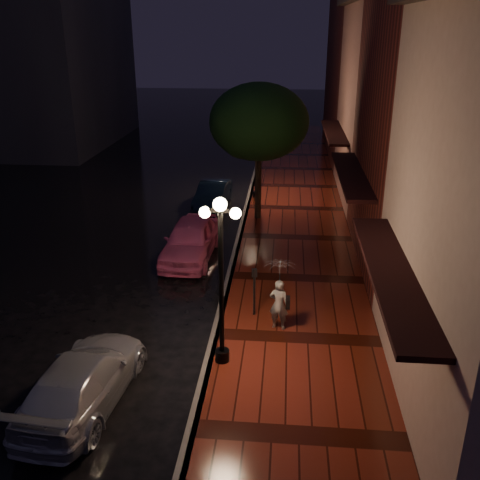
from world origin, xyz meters
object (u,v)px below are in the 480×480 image
at_px(silver_car, 83,380).
at_px(navy_car, 213,195).
at_px(streetlamp_far, 257,148).
at_px(streetlamp_near, 221,273).
at_px(street_tree, 259,124).
at_px(woman_with_umbrella, 280,284).
at_px(pink_car, 191,240).
at_px(parking_meter, 254,287).

bearing_deg(silver_car, navy_car, -88.36).
bearing_deg(navy_car, streetlamp_far, 36.62).
xyz_separation_m(streetlamp_near, street_tree, (0.26, 10.99, 1.64)).
bearing_deg(streetlamp_far, silver_car, -100.57).
distance_m(street_tree, woman_with_umbrella, 9.73).
relative_size(pink_car, woman_with_umbrella, 2.07).
bearing_deg(streetlamp_far, pink_car, -105.03).
bearing_deg(street_tree, navy_car, 142.43).
xyz_separation_m(silver_car, parking_meter, (3.58, 4.13, 0.41)).
distance_m(streetlamp_near, silver_car, 3.93).
bearing_deg(pink_car, woman_with_umbrella, -53.37).
bearing_deg(streetlamp_near, street_tree, 88.65).
distance_m(streetlamp_near, streetlamp_far, 14.00).
xyz_separation_m(street_tree, parking_meter, (0.39, -8.59, -3.21)).
height_order(streetlamp_far, parking_meter, streetlamp_far).
height_order(street_tree, silver_car, street_tree).
distance_m(pink_car, navy_car, 6.06).
bearing_deg(parking_meter, navy_car, 85.43).
distance_m(street_tree, navy_car, 4.61).
distance_m(pink_car, woman_with_umbrella, 6.02).
height_order(navy_car, silver_car, silver_car).
height_order(pink_car, parking_meter, parking_meter).
relative_size(pink_car, silver_car, 0.99).
xyz_separation_m(pink_car, parking_meter, (2.62, -4.25, 0.31)).
bearing_deg(pink_car, parking_meter, -55.86).
bearing_deg(street_tree, silver_car, -104.10).
relative_size(navy_car, silver_car, 0.85).
xyz_separation_m(streetlamp_far, pink_car, (-1.97, -7.34, -1.87)).
bearing_deg(silver_car, street_tree, -98.72).
bearing_deg(silver_car, streetlamp_far, -95.19).
bearing_deg(woman_with_umbrella, navy_car, -58.31).
bearing_deg(streetlamp_near, pink_car, 106.50).
bearing_deg(pink_car, streetlamp_far, 77.47).
bearing_deg(parking_meter, street_tree, 73.69).
bearing_deg(woman_with_umbrella, streetlamp_near, 66.02).
height_order(streetlamp_near, pink_car, streetlamp_near).
xyz_separation_m(streetlamp_far, parking_meter, (0.65, -11.60, -1.56)).
relative_size(street_tree, silver_car, 1.34).
height_order(navy_car, woman_with_umbrella, woman_with_umbrella).
distance_m(navy_car, woman_with_umbrella, 11.54).
distance_m(streetlamp_near, pink_car, 7.19).
bearing_deg(streetlamp_near, silver_car, -149.58).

